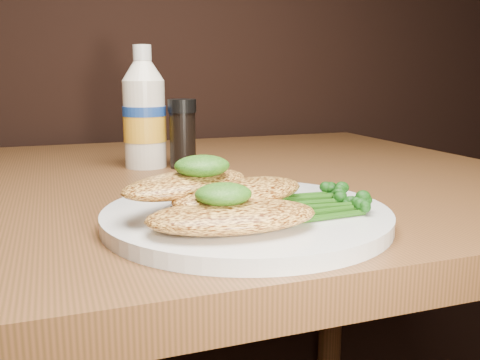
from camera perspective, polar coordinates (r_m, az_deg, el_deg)
name	(u,v)px	position (r m, az deg, el deg)	size (l,w,h in m)	color
plate	(246,216)	(0.51, 0.70, -3.91)	(0.28, 0.28, 0.01)	silver
chicken_front	(232,216)	(0.44, -0.84, -3.93)	(0.15, 0.08, 0.02)	#F4B24D
chicken_mid	(240,193)	(0.49, -0.04, -1.39)	(0.15, 0.07, 0.02)	#F4B24D
chicken_back	(187,184)	(0.49, -5.77, -0.43)	(0.14, 0.07, 0.02)	#F4B24D
pesto_front	(223,194)	(0.44, -1.81, -1.54)	(0.05, 0.04, 0.02)	#0D3708
pesto_back	(202,166)	(0.49, -4.13, 1.54)	(0.05, 0.05, 0.02)	#0D3708
broccolini_bundle	(299,201)	(0.50, 6.43, -2.30)	(0.13, 0.10, 0.02)	#1E4B10
mayo_bottle	(144,107)	(0.82, -10.33, 7.76)	(0.07, 0.07, 0.18)	white
pepper_grinder	(183,134)	(0.81, -6.22, 4.98)	(0.04, 0.04, 0.10)	black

